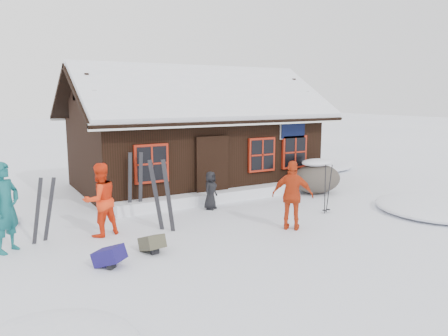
{
  "coord_description": "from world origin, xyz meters",
  "views": [
    {
      "loc": [
        -5.58,
        -9.44,
        3.27
      ],
      "look_at": [
        0.47,
        0.95,
        1.3
      ],
      "focal_mm": 35.0,
      "sensor_mm": 36.0,
      "label": 1
    }
  ],
  "objects_px": {
    "skier_orange_right": "(293,195)",
    "ski_poles": "(327,190)",
    "skier_teal": "(6,207)",
    "backpack_olive": "(152,246)",
    "skier_crouched": "(210,190)",
    "skier_orange_left": "(100,200)",
    "backpack_blue": "(109,259)",
    "ski_pair_left": "(43,211)",
    "boulder": "(316,178)"
  },
  "relations": [
    {
      "from": "skier_orange_right",
      "to": "ski_poles",
      "type": "bearing_deg",
      "value": -113.08
    },
    {
      "from": "skier_teal",
      "to": "backpack_olive",
      "type": "relative_size",
      "value": 3.68
    },
    {
      "from": "skier_crouched",
      "to": "backpack_olive",
      "type": "xyz_separation_m",
      "value": [
        -2.8,
        -2.56,
        -0.42
      ]
    },
    {
      "from": "skier_orange_left",
      "to": "skier_crouched",
      "type": "xyz_separation_m",
      "value": [
        3.43,
        0.88,
        -0.31
      ]
    },
    {
      "from": "skier_crouched",
      "to": "backpack_blue",
      "type": "distance_m",
      "value": 4.79
    },
    {
      "from": "ski_pair_left",
      "to": "backpack_olive",
      "type": "distance_m",
      "value": 2.72
    },
    {
      "from": "skier_orange_right",
      "to": "ski_poles",
      "type": "height_order",
      "value": "skier_orange_right"
    },
    {
      "from": "backpack_olive",
      "to": "ski_poles",
      "type": "bearing_deg",
      "value": -1.43
    },
    {
      "from": "skier_orange_right",
      "to": "ski_poles",
      "type": "distance_m",
      "value": 2.01
    },
    {
      "from": "skier_orange_right",
      "to": "skier_crouched",
      "type": "relative_size",
      "value": 1.54
    },
    {
      "from": "skier_orange_right",
      "to": "backpack_blue",
      "type": "bearing_deg",
      "value": 46.33
    },
    {
      "from": "skier_teal",
      "to": "skier_orange_right",
      "type": "xyz_separation_m",
      "value": [
        6.23,
        -1.8,
        -0.11
      ]
    },
    {
      "from": "boulder",
      "to": "backpack_olive",
      "type": "xyz_separation_m",
      "value": [
        -6.96,
        -2.64,
        -0.39
      ]
    },
    {
      "from": "ski_poles",
      "to": "skier_orange_left",
      "type": "bearing_deg",
      "value": 169.34
    },
    {
      "from": "backpack_blue",
      "to": "backpack_olive",
      "type": "bearing_deg",
      "value": -21.65
    },
    {
      "from": "skier_teal",
      "to": "skier_orange_left",
      "type": "relative_size",
      "value": 1.11
    },
    {
      "from": "skier_orange_left",
      "to": "ski_pair_left",
      "type": "bearing_deg",
      "value": -26.72
    },
    {
      "from": "backpack_olive",
      "to": "boulder",
      "type": "bearing_deg",
      "value": 13.72
    },
    {
      "from": "skier_teal",
      "to": "skier_crouched",
      "type": "height_order",
      "value": "skier_teal"
    },
    {
      "from": "skier_orange_right",
      "to": "backpack_blue",
      "type": "height_order",
      "value": "skier_orange_right"
    },
    {
      "from": "skier_crouched",
      "to": "boulder",
      "type": "xyz_separation_m",
      "value": [
        4.15,
        0.08,
        -0.03
      ]
    },
    {
      "from": "skier_orange_right",
      "to": "boulder",
      "type": "distance_m",
      "value": 4.41
    },
    {
      "from": "skier_teal",
      "to": "skier_orange_left",
      "type": "distance_m",
      "value": 2.0
    },
    {
      "from": "boulder",
      "to": "backpack_blue",
      "type": "relative_size",
      "value": 3.34
    },
    {
      "from": "boulder",
      "to": "backpack_olive",
      "type": "bearing_deg",
      "value": -159.18
    },
    {
      "from": "boulder",
      "to": "backpack_olive",
      "type": "relative_size",
      "value": 3.42
    },
    {
      "from": "skier_teal",
      "to": "backpack_blue",
      "type": "bearing_deg",
      "value": -95.4
    },
    {
      "from": "ski_poles",
      "to": "backpack_olive",
      "type": "bearing_deg",
      "value": -174.34
    },
    {
      "from": "skier_teal",
      "to": "boulder",
      "type": "xyz_separation_m",
      "value": [
        9.58,
        1.06,
        -0.44
      ]
    },
    {
      "from": "skier_orange_right",
      "to": "backpack_olive",
      "type": "xyz_separation_m",
      "value": [
        -3.6,
        0.21,
        -0.72
      ]
    },
    {
      "from": "skier_teal",
      "to": "ski_pair_left",
      "type": "distance_m",
      "value": 0.87
    },
    {
      "from": "skier_crouched",
      "to": "ski_poles",
      "type": "distance_m",
      "value": 3.34
    },
    {
      "from": "skier_crouched",
      "to": "ski_poles",
      "type": "relative_size",
      "value": 0.79
    },
    {
      "from": "skier_teal",
      "to": "backpack_blue",
      "type": "relative_size",
      "value": 3.6
    },
    {
      "from": "skier_orange_left",
      "to": "backpack_olive",
      "type": "distance_m",
      "value": 1.94
    },
    {
      "from": "boulder",
      "to": "skier_teal",
      "type": "bearing_deg",
      "value": -173.7
    },
    {
      "from": "backpack_blue",
      "to": "skier_teal",
      "type": "bearing_deg",
      "value": 90.76
    },
    {
      "from": "skier_orange_left",
      "to": "skier_orange_right",
      "type": "bearing_deg",
      "value": 139.55
    },
    {
      "from": "skier_orange_left",
      "to": "backpack_blue",
      "type": "relative_size",
      "value": 3.23
    },
    {
      "from": "skier_orange_left",
      "to": "backpack_olive",
      "type": "xyz_separation_m",
      "value": [
        0.63,
        -1.69,
        -0.73
      ]
    },
    {
      "from": "skier_orange_right",
      "to": "boulder",
      "type": "relative_size",
      "value": 0.96
    },
    {
      "from": "skier_orange_left",
      "to": "skier_orange_right",
      "type": "distance_m",
      "value": 4.64
    },
    {
      "from": "skier_crouched",
      "to": "backpack_blue",
      "type": "height_order",
      "value": "skier_crouched"
    },
    {
      "from": "ski_poles",
      "to": "backpack_olive",
      "type": "relative_size",
      "value": 2.7
    },
    {
      "from": "ski_pair_left",
      "to": "boulder",
      "type": "bearing_deg",
      "value": 3.87
    },
    {
      "from": "skier_orange_left",
      "to": "ski_pair_left",
      "type": "xyz_separation_m",
      "value": [
        -1.22,
        0.22,
        -0.15
      ]
    },
    {
      "from": "backpack_blue",
      "to": "backpack_olive",
      "type": "relative_size",
      "value": 1.02
    },
    {
      "from": "skier_orange_left",
      "to": "skier_teal",
      "type": "bearing_deg",
      "value": -13.44
    },
    {
      "from": "skier_orange_right",
      "to": "boulder",
      "type": "height_order",
      "value": "skier_orange_right"
    },
    {
      "from": "skier_crouched",
      "to": "backpack_olive",
      "type": "height_order",
      "value": "skier_crouched"
    }
  ]
}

